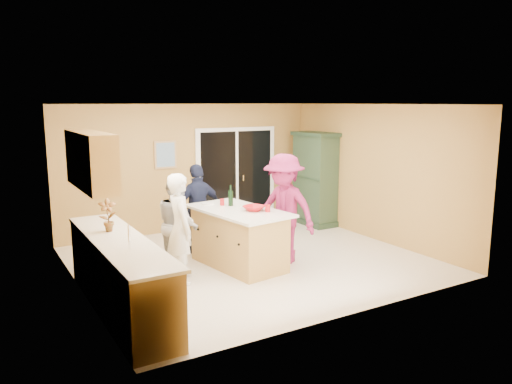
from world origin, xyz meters
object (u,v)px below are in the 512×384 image
woman_magenta (284,209)px  woman_grey (178,223)px  green_hutch (315,180)px  woman_white (180,228)px  kitchen_island (239,239)px  woman_navy (198,209)px

woman_magenta → woman_grey: bearing=-129.7°
green_hutch → woman_white: green_hutch is taller
woman_magenta → kitchen_island: bearing=-129.4°
kitchen_island → woman_navy: (-0.25, 1.03, 0.35)m
kitchen_island → woman_navy: bearing=95.7°
woman_navy → green_hutch: bearing=-173.5°
kitchen_island → woman_white: woman_white is taller
kitchen_island → woman_white: 1.17m
woman_white → woman_grey: bearing=-10.1°
woman_white → woman_magenta: size_ratio=0.90×
kitchen_island → woman_grey: (-0.93, 0.28, 0.32)m
green_hutch → kitchen_island: bearing=-149.1°
woman_navy → woman_magenta: 1.59m
green_hutch → woman_navy: green_hutch is taller
woman_white → woman_navy: size_ratio=1.03×
green_hutch → woman_white: bearing=-154.1°
kitchen_island → woman_navy: woman_navy is taller
woman_white → woman_magenta: bearing=-82.8°
kitchen_island → woman_grey: woman_grey is taller
kitchen_island → woman_magenta: 0.89m
green_hutch → woman_white: 4.31m
green_hutch → woman_magenta: bearing=-137.5°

